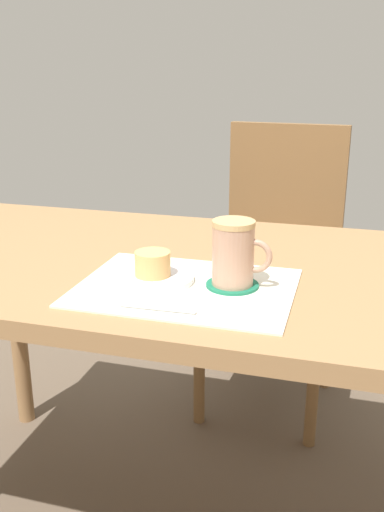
% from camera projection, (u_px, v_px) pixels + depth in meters
% --- Properties ---
extents(dining_table, '(1.37, 0.72, 0.70)m').
position_uv_depth(dining_table, '(185.00, 294.00, 1.22)').
color(dining_table, '#997047').
rests_on(dining_table, ground_plane).
extents(wooden_chair, '(0.45, 0.45, 0.92)m').
position_uv_depth(wooden_chair, '(276.00, 255.00, 1.86)').
color(wooden_chair, brown).
rests_on(wooden_chair, ground_plane).
extents(placemat, '(0.39, 0.30, 0.00)m').
position_uv_depth(placemat, '(186.00, 287.00, 1.05)').
color(placemat, silver).
rests_on(placemat, dining_table).
extents(pastry_plate, '(0.15, 0.15, 0.01)m').
position_uv_depth(pastry_plate, '(153.00, 278.00, 1.07)').
color(pastry_plate, white).
rests_on(pastry_plate, placemat).
extents(pastry, '(0.07, 0.07, 0.05)m').
position_uv_depth(pastry, '(153.00, 264.00, 1.06)').
color(pastry, '#E0A860').
rests_on(pastry, pastry_plate).
extents(coffee_coaster, '(0.10, 0.10, 0.00)m').
position_uv_depth(coffee_coaster, '(232.00, 285.00, 1.05)').
color(coffee_coaster, '#196B4C').
rests_on(coffee_coaster, placemat).
extents(coffee_mug, '(0.11, 0.08, 0.12)m').
position_uv_depth(coffee_mug, '(234.00, 253.00, 1.03)').
color(coffee_mug, tan).
rests_on(coffee_mug, coffee_coaster).
extents(teaspoon, '(0.13, 0.01, 0.01)m').
position_uv_depth(teaspoon, '(158.00, 308.00, 0.94)').
color(teaspoon, silver).
rests_on(teaspoon, placemat).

